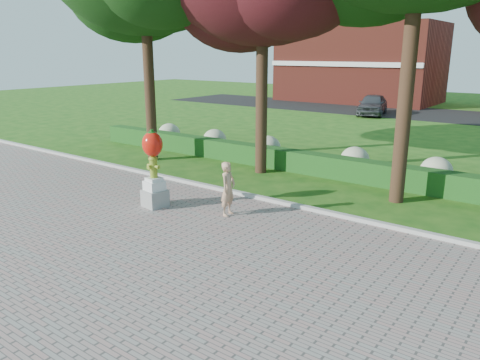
{
  "coord_description": "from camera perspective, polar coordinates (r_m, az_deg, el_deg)",
  "views": [
    {
      "loc": [
        7.96,
        -8.66,
        4.55
      ],
      "look_at": [
        0.73,
        1.0,
        1.23
      ],
      "focal_mm": 35.0,
      "sensor_mm": 36.0,
      "label": 1
    }
  ],
  "objects": [
    {
      "name": "hydrant_sculpture",
      "position": [
        14.04,
        -10.51,
        1.64
      ],
      "size": [
        0.73,
        0.73,
        2.33
      ],
      "rotation": [
        0.0,
        0.0,
        -0.17
      ],
      "color": "gray",
      "rests_on": "walkway"
    },
    {
      "name": "parked_car",
      "position": [
        36.27,
        15.84,
        8.86
      ],
      "size": [
        2.79,
        4.79,
        1.53
      ],
      "primitive_type": "imported",
      "rotation": [
        0.0,
        0.0,
        0.23
      ],
      "color": "#3E4146",
      "rests_on": "street"
    },
    {
      "name": "lawn_hedge",
      "position": [
        18.05,
        9.61,
        1.88
      ],
      "size": [
        24.0,
        0.7,
        0.8
      ],
      "primitive_type": "cube",
      "color": "#164D18",
      "rests_on": "ground"
    },
    {
      "name": "walkway",
      "position": [
        10.27,
        -20.86,
        -11.87
      ],
      "size": [
        40.0,
        14.0,
        0.04
      ],
      "primitive_type": "cube",
      "color": "gray",
      "rests_on": "ground"
    },
    {
      "name": "hydrangea_row",
      "position": [
        18.66,
        12.61,
        2.63
      ],
      "size": [
        20.1,
        1.1,
        0.99
      ],
      "color": "#B5C294",
      "rests_on": "ground"
    },
    {
      "name": "building_left",
      "position": [
        46.3,
        14.39,
        13.63
      ],
      "size": [
        14.0,
        8.0,
        7.0
      ],
      "primitive_type": "cube",
      "color": "maroon",
      "rests_on": "ground"
    },
    {
      "name": "street",
      "position": [
        37.79,
        24.57,
        7.11
      ],
      "size": [
        50.0,
        8.0,
        0.02
      ],
      "primitive_type": "cube",
      "color": "black",
      "rests_on": "ground"
    },
    {
      "name": "ground",
      "position": [
        12.61,
        -5.41,
        -5.84
      ],
      "size": [
        100.0,
        100.0,
        0.0
      ],
      "primitive_type": "plane",
      "color": "#1D5114",
      "rests_on": "ground"
    },
    {
      "name": "curb",
      "position": [
        14.81,
        2.38,
        -2.22
      ],
      "size": [
        40.0,
        0.18,
        0.15
      ],
      "primitive_type": "cube",
      "color": "#ADADA5",
      "rests_on": "ground"
    },
    {
      "name": "woman",
      "position": [
        13.18,
        -1.47,
        -1.07
      ],
      "size": [
        0.46,
        0.62,
        1.55
      ],
      "primitive_type": "imported",
      "rotation": [
        0.0,
        0.0,
        1.73
      ],
      "color": "tan",
      "rests_on": "walkway"
    }
  ]
}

